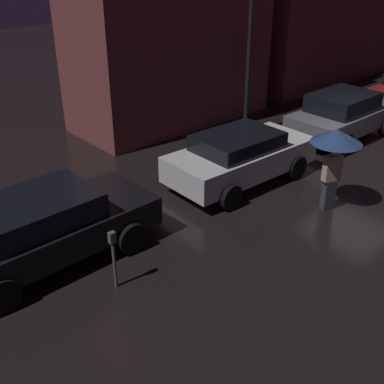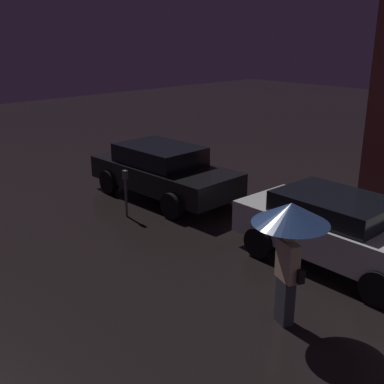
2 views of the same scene
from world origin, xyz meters
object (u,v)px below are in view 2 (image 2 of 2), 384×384
(parked_car_black, at_px, (163,170))
(parking_meter, at_px, (126,188))
(pedestrian_with_umbrella, at_px, (290,226))
(parked_car_white, at_px, (338,229))

(parked_car_black, xyz_separation_m, parking_meter, (0.52, -1.64, -0.02))
(pedestrian_with_umbrella, height_order, parking_meter, pedestrian_with_umbrella)
(parked_car_black, relative_size, parked_car_white, 1.06)
(parked_car_white, distance_m, parking_meter, 5.15)
(parked_car_black, height_order, parked_car_white, parked_car_black)
(pedestrian_with_umbrella, relative_size, parking_meter, 1.69)
(parked_car_white, xyz_separation_m, parking_meter, (-4.93, -1.49, -0.01))
(parked_car_white, relative_size, parking_meter, 3.49)
(parking_meter, bearing_deg, pedestrian_with_umbrella, -9.49)
(pedestrian_with_umbrella, bearing_deg, parking_meter, 12.26)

